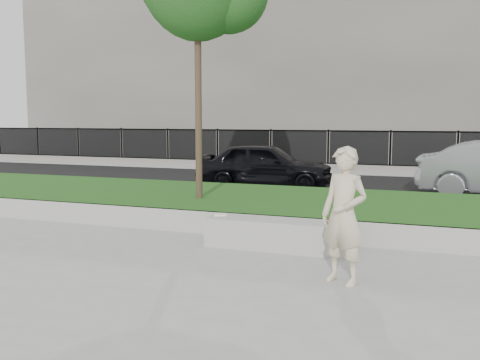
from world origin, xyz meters
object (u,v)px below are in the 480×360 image
at_px(stone_bench, 278,234).
at_px(man, 344,216).
at_px(book, 220,215).
at_px(car_dark, 265,165).

height_order(stone_bench, man, man).
distance_m(stone_bench, man, 1.96).
bearing_deg(book, man, -57.17).
bearing_deg(book, stone_bench, -26.16).
distance_m(stone_bench, book, 1.01).
xyz_separation_m(stone_bench, book, (-0.98, 0.02, 0.24)).
height_order(man, car_dark, man).
bearing_deg(stone_bench, book, 178.65).
bearing_deg(man, stone_bench, 156.54).
bearing_deg(car_dark, man, -161.21).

